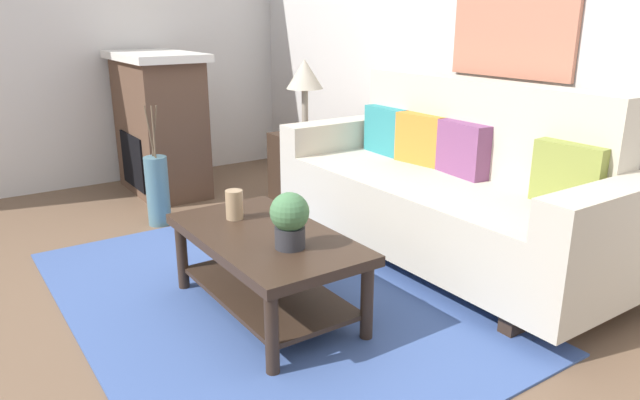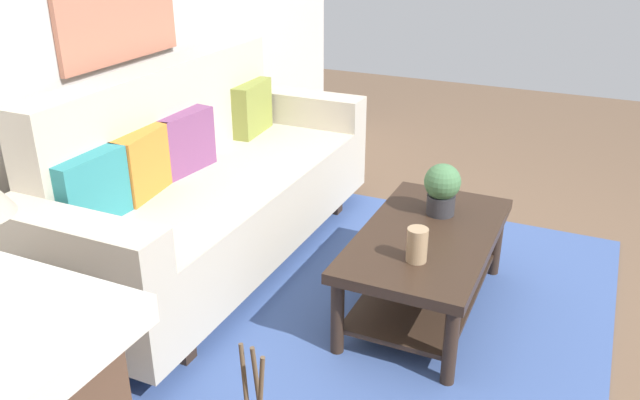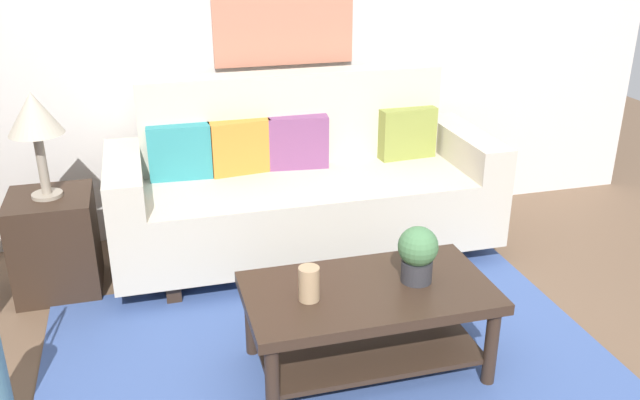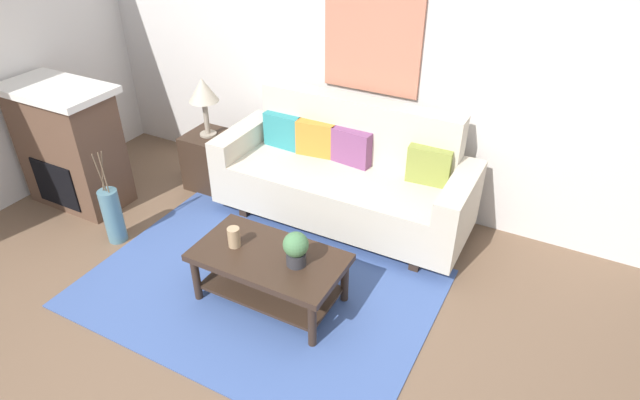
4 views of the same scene
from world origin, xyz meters
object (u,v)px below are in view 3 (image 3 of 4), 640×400
object	(u,v)px
tabletop_vase	(309,284)
potted_plant_tabletop	(418,253)
couch	(304,188)
throw_pillow_plum	(298,142)
throw_pillow_teal	(180,152)
side_table	(56,243)
coffee_table	(368,310)
table_lamp	(34,118)
throw_pillow_orange	(240,147)
throw_pillow_olive	(407,133)

from	to	relation	value
tabletop_vase	potted_plant_tabletop	size ratio (longest dim) A/B	0.58
couch	potted_plant_tabletop	distance (m)	1.25
throw_pillow_plum	throw_pillow_teal	bearing A→B (deg)	180.00
throw_pillow_teal	potted_plant_tabletop	size ratio (longest dim) A/B	1.37
tabletop_vase	side_table	size ratio (longest dim) A/B	0.27
coffee_table	table_lamp	size ratio (longest dim) A/B	1.93
throw_pillow_plum	side_table	world-z (taller)	throw_pillow_plum
coffee_table	couch	bearing A→B (deg)	89.54
side_table	throw_pillow_plum	bearing A→B (deg)	8.13
coffee_table	tabletop_vase	bearing A→B (deg)	-174.67
couch	throw_pillow_plum	world-z (taller)	couch
coffee_table	table_lamp	xyz separation A→B (m)	(-1.42, 1.15, 0.68)
throw_pillow_teal	coffee_table	xyz separation A→B (m)	(0.70, -1.36, -0.37)
throw_pillow_teal	tabletop_vase	size ratio (longest dim) A/B	2.35
tabletop_vase	throw_pillow_orange	bearing A→B (deg)	92.74
couch	throw_pillow_orange	world-z (taller)	couch
throw_pillow_orange	tabletop_vase	bearing A→B (deg)	-87.26
couch	coffee_table	world-z (taller)	couch
couch	throw_pillow_teal	size ratio (longest dim) A/B	6.28
throw_pillow_plum	throw_pillow_olive	xyz separation A→B (m)	(0.71, 0.00, 0.00)
throw_pillow_orange	throw_pillow_teal	bearing A→B (deg)	180.00
table_lamp	couch	bearing A→B (deg)	3.15
throw_pillow_teal	couch	bearing A→B (deg)	-10.06
couch	throw_pillow_orange	distance (m)	0.45
tabletop_vase	side_table	xyz separation A→B (m)	(-1.14, 1.18, -0.23)
couch	throw_pillow_orange	xyz separation A→B (m)	(-0.35, 0.13, 0.25)
couch	throw_pillow_olive	size ratio (longest dim) A/B	6.28
couch	throw_pillow_plum	bearing A→B (deg)	90.00
side_table	throw_pillow_teal	bearing A→B (deg)	15.77
couch	side_table	world-z (taller)	couch
throw_pillow_teal	throw_pillow_olive	size ratio (longest dim) A/B	1.00
potted_plant_tabletop	table_lamp	bearing A→B (deg)	145.10
throw_pillow_plum	potted_plant_tabletop	distance (m)	1.37
potted_plant_tabletop	table_lamp	size ratio (longest dim) A/B	0.46
throw_pillow_orange	side_table	size ratio (longest dim) A/B	0.64
throw_pillow_olive	table_lamp	world-z (taller)	table_lamp
throw_pillow_teal	table_lamp	distance (m)	0.81
throw_pillow_orange	table_lamp	distance (m)	1.14
throw_pillow_teal	tabletop_vase	world-z (taller)	throw_pillow_teal
coffee_table	side_table	distance (m)	1.83
throw_pillow_teal	throw_pillow_olive	xyz separation A→B (m)	(1.41, 0.00, 0.00)
couch	table_lamp	bearing A→B (deg)	-176.85
coffee_table	side_table	bearing A→B (deg)	140.94
couch	table_lamp	xyz separation A→B (m)	(-1.43, -0.08, 0.56)
tabletop_vase	table_lamp	world-z (taller)	table_lamp
table_lamp	throw_pillow_plum	bearing A→B (deg)	8.13
throw_pillow_teal	potted_plant_tabletop	distance (m)	1.64
side_table	couch	bearing A→B (deg)	3.15
tabletop_vase	potted_plant_tabletop	world-z (taller)	potted_plant_tabletop
throw_pillow_olive	potted_plant_tabletop	bearing A→B (deg)	-109.90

